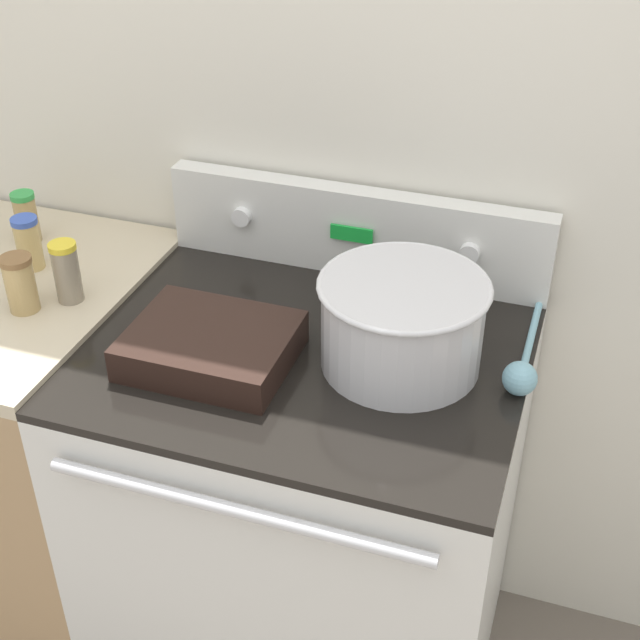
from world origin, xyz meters
name	(u,v)px	position (x,y,z in m)	size (l,w,h in m)	color
kitchen_wall	(368,107)	(0.00, 0.70, 1.25)	(8.00, 0.05, 2.50)	silver
stove_range	(309,522)	(0.00, 0.33, 0.46)	(0.81, 0.70, 0.91)	silver
control_panel	(356,231)	(0.00, 0.64, 1.00)	(0.81, 0.07, 0.19)	silver
side_counter	(37,451)	(-0.68, 0.33, 0.46)	(0.54, 0.67, 0.92)	tan
mixing_bowl	(402,320)	(0.17, 0.35, 1.01)	(0.31, 0.31, 0.17)	silver
casserole_dish	(211,344)	(-0.15, 0.25, 0.95)	(0.29, 0.24, 0.06)	black
ladle	(522,371)	(0.39, 0.36, 0.94)	(0.06, 0.33, 0.06)	#7AB2C6
spice_jar_yellow_cap	(67,272)	(-0.50, 0.33, 0.99)	(0.05, 0.05, 0.13)	gray
spice_jar_brown_cap	(20,283)	(-0.56, 0.27, 0.98)	(0.06, 0.06, 0.12)	tan
spice_jar_blue_cap	(28,243)	(-0.65, 0.42, 0.98)	(0.05, 0.05, 0.12)	tan
spice_jar_green_cap	(26,217)	(-0.72, 0.51, 0.98)	(0.05, 0.05, 0.12)	tan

